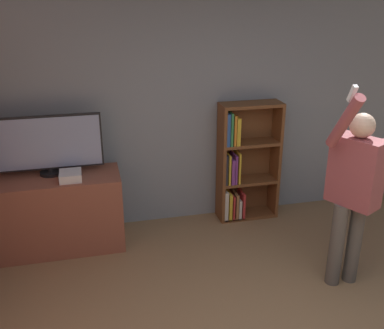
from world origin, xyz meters
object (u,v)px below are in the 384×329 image
bookshelf (242,165)px  person (354,186)px  game_console (71,176)px  television (47,144)px

bookshelf → person: bearing=-71.5°
game_console → person: (2.41, -1.15, 0.14)m
person → game_console: bearing=-142.7°
game_console → bookshelf: 1.96m
television → person: bearing=-27.3°
television → game_console: 0.40m
game_console → bookshelf: bearing=9.5°
television → person: size_ratio=0.56×
game_console → person: size_ratio=0.12×
game_console → bookshelf: bookshelf is taller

